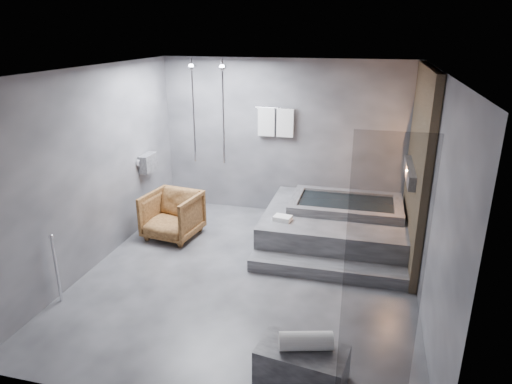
# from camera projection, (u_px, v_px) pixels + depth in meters

# --- Properties ---
(room) EXTENTS (5.00, 5.04, 2.82)m
(room) POSITION_uv_depth(u_px,v_px,m) (282.00, 153.00, 5.94)
(room) COLOR #323235
(room) RESTS_ON ground
(tub_deck) EXTENTS (2.20, 2.00, 0.50)m
(tub_deck) POSITION_uv_depth(u_px,v_px,m) (334.00, 226.00, 7.40)
(tub_deck) COLOR #38383B
(tub_deck) RESTS_ON ground
(tub_step) EXTENTS (2.20, 0.36, 0.18)m
(tub_step) POSITION_uv_depth(u_px,v_px,m) (326.00, 270.00, 6.37)
(tub_step) COLOR #38383B
(tub_step) RESTS_ON ground
(concrete_bench) EXTENTS (0.91, 0.59, 0.38)m
(concrete_bench) POSITION_uv_depth(u_px,v_px,m) (302.00, 365.00, 4.41)
(concrete_bench) COLOR #333335
(concrete_bench) RESTS_ON ground
(driftwood_chair) EXTENTS (0.92, 0.94, 0.76)m
(driftwood_chair) POSITION_uv_depth(u_px,v_px,m) (172.00, 215.00, 7.48)
(driftwood_chair) COLOR #452811
(driftwood_chair) RESTS_ON ground
(rolled_towel) EXTENTS (0.54, 0.31, 0.18)m
(rolled_towel) POSITION_uv_depth(u_px,v_px,m) (306.00, 341.00, 4.32)
(rolled_towel) COLOR white
(rolled_towel) RESTS_ON concrete_bench
(deck_towel) EXTENTS (0.29, 0.23, 0.07)m
(deck_towel) POSITION_uv_depth(u_px,v_px,m) (283.00, 218.00, 6.96)
(deck_towel) COLOR white
(deck_towel) RESTS_ON tub_deck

